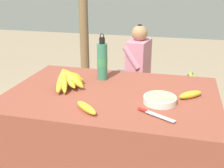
# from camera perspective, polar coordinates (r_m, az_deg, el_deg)

# --- Properties ---
(market_counter) EXTENTS (1.38, 0.94, 0.77)m
(market_counter) POSITION_cam_1_polar(r_m,az_deg,el_deg) (2.04, -0.02, -11.76)
(market_counter) COLOR brown
(market_counter) RESTS_ON ground_plane
(banana_bunch_ripe) EXTENTS (0.20, 0.32, 0.14)m
(banana_bunch_ripe) POSITION_cam_1_polar(r_m,az_deg,el_deg) (1.95, -8.85, 1.19)
(banana_bunch_ripe) COLOR #4C381E
(banana_bunch_ripe) RESTS_ON market_counter
(serving_bowl) EXTENTS (0.20, 0.20, 0.05)m
(serving_bowl) POSITION_cam_1_polar(r_m,az_deg,el_deg) (1.72, 9.71, -3.01)
(serving_bowl) COLOR silver
(serving_bowl) RESTS_ON market_counter
(water_bottle) EXTENTS (0.08, 0.08, 0.34)m
(water_bottle) POSITION_cam_1_polar(r_m,az_deg,el_deg) (2.07, -1.99, 4.72)
(water_bottle) COLOR #337556
(water_bottle) RESTS_ON market_counter
(loose_banana_front) EXTENTS (0.18, 0.16, 0.05)m
(loose_banana_front) POSITION_cam_1_polar(r_m,az_deg,el_deg) (1.60, -5.24, -4.83)
(loose_banana_front) COLOR gold
(loose_banana_front) RESTS_ON market_counter
(loose_banana_side) EXTENTS (0.16, 0.15, 0.05)m
(loose_banana_side) POSITION_cam_1_polar(r_m,az_deg,el_deg) (1.84, 15.65, -2.10)
(loose_banana_side) COLOR gold
(loose_banana_side) RESTS_ON market_counter
(knife) EXTENTS (0.22, 0.13, 0.02)m
(knife) POSITION_cam_1_polar(r_m,az_deg,el_deg) (1.58, 7.91, -5.85)
(knife) COLOR #BCBCC1
(knife) RESTS_ON market_counter
(wooden_bench) EXTENTS (1.32, 0.32, 0.42)m
(wooden_bench) POSITION_cam_1_polar(r_m,az_deg,el_deg) (3.22, 8.80, -0.37)
(wooden_bench) COLOR brown
(wooden_bench) RESTS_ON ground_plane
(seated_vendor) EXTENTS (0.43, 0.41, 1.03)m
(seated_vendor) POSITION_cam_1_polar(r_m,az_deg,el_deg) (3.14, 4.53, 4.14)
(seated_vendor) COLOR #564C60
(seated_vendor) RESTS_ON ground_plane
(banana_bunch_green) EXTENTS (0.16, 0.30, 0.15)m
(banana_bunch_green) POSITION_cam_1_polar(r_m,az_deg,el_deg) (3.16, 16.05, 1.41)
(banana_bunch_green) COLOR #4C381E
(banana_bunch_green) RESTS_ON wooden_bench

